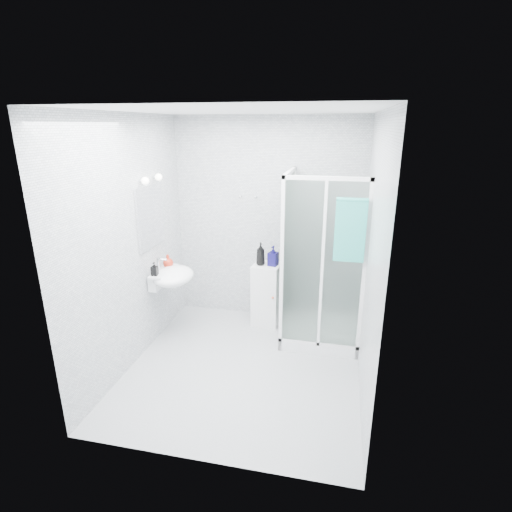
% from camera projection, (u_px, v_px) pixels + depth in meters
% --- Properties ---
extents(room, '(2.40, 2.60, 2.60)m').
position_uv_depth(room, '(243.00, 252.00, 3.89)').
color(room, silver).
rests_on(room, ground).
extents(shower_enclosure, '(0.90, 0.95, 2.00)m').
position_uv_depth(shower_enclosure, '(314.00, 305.00, 4.73)').
color(shower_enclosure, white).
rests_on(shower_enclosure, ground).
extents(wall_basin, '(0.46, 0.56, 0.35)m').
position_uv_depth(wall_basin, '(171.00, 276.00, 4.66)').
color(wall_basin, white).
rests_on(wall_basin, ground).
extents(mirror, '(0.02, 0.60, 0.70)m').
position_uv_depth(mirror, '(151.00, 216.00, 4.48)').
color(mirror, white).
rests_on(mirror, room).
extents(vanity_lights, '(0.10, 0.40, 0.08)m').
position_uv_depth(vanity_lights, '(152.00, 179.00, 4.34)').
color(vanity_lights, silver).
rests_on(vanity_lights, room).
extents(wall_hooks, '(0.23, 0.06, 0.03)m').
position_uv_depth(wall_hooks, '(248.00, 197.00, 5.00)').
color(wall_hooks, silver).
rests_on(wall_hooks, room).
extents(storage_cabinet, '(0.37, 0.38, 0.82)m').
position_uv_depth(storage_cabinet, '(267.00, 294.00, 5.12)').
color(storage_cabinet, white).
rests_on(storage_cabinet, ground).
extents(hand_towel, '(0.31, 0.05, 0.65)m').
position_uv_depth(hand_towel, '(350.00, 229.00, 3.96)').
color(hand_towel, teal).
rests_on(hand_towel, shower_enclosure).
extents(shampoo_bottle_a, '(0.14, 0.14, 0.29)m').
position_uv_depth(shampoo_bottle_a, '(261.00, 254.00, 4.94)').
color(shampoo_bottle_a, black).
rests_on(shampoo_bottle_a, storage_cabinet).
extents(shampoo_bottle_b, '(0.13, 0.14, 0.25)m').
position_uv_depth(shampoo_bottle_b, '(273.00, 256.00, 4.92)').
color(shampoo_bottle_b, '#0F0B46').
rests_on(shampoo_bottle_b, storage_cabinet).
extents(soap_dispenser_orange, '(0.13, 0.13, 0.16)m').
position_uv_depth(soap_dispenser_orange, '(168.00, 261.00, 4.74)').
color(soap_dispenser_orange, '#B12714').
rests_on(soap_dispenser_orange, wall_basin).
extents(soap_dispenser_black, '(0.07, 0.07, 0.15)m').
position_uv_depth(soap_dispenser_black, '(154.00, 269.00, 4.48)').
color(soap_dispenser_black, black).
rests_on(soap_dispenser_black, wall_basin).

